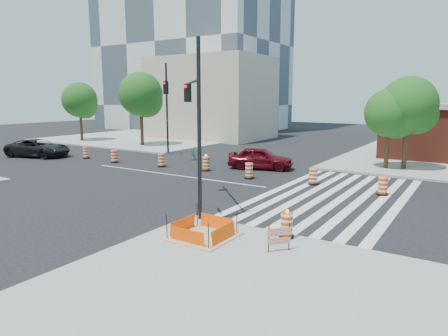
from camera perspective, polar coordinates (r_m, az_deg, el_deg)
The scene contains 23 objects.
ground at distance 26.88m, azimuth -7.40°, elevation -0.97°, with size 120.00×120.00×0.00m, color black.
sidewalk_nw at distance 52.05m, azimuth -9.80°, elevation 4.36°, with size 22.00×22.00×0.15m, color gray.
crosswalk_east at distance 21.64m, azimuth 15.43°, elevation -3.94°, with size 6.75×13.50×0.01m.
lane_centerline at distance 26.88m, azimuth -7.40°, elevation -0.96°, with size 14.00×0.12×0.01m, color silver.
excavation_pit at distance 14.59m, azimuth -3.08°, elevation -9.50°, with size 2.20×2.20×0.90m.
beige_midrise at distance 51.19m, azimuth -1.85°, elevation 9.93°, with size 14.00×10.00×10.00m, color tan.
red_coupe at distance 28.86m, azimuth 5.24°, elevation 1.41°, with size 1.86×4.63×1.58m, color #50060F.
dark_suv at distance 38.27m, azimuth -25.04°, elevation 2.61°, with size 2.56×5.55×1.54m, color black.
signal_pole_se at distance 17.47m, azimuth -4.20°, elevation 7.94°, with size 3.86×4.08×7.26m.
signal_pole_nw at distance 35.04m, azimuth -8.21°, elevation 9.60°, with size 4.01×4.69×7.98m.
pit_drum at distance 14.53m, azimuth 8.95°, elevation -8.19°, with size 0.53×0.53×1.05m.
barricade at distance 13.24m, azimuth 7.87°, elevation -9.61°, with size 0.56×0.61×0.94m.
tree_north_a at distance 49.58m, azimuth -19.85°, elevation 8.87°, with size 4.02×4.02×6.83m.
tree_north_b at distance 42.91m, azimuth -11.73°, elevation 9.96°, with size 4.54×4.54×7.73m.
tree_north_c at distance 30.32m, azimuth 22.62°, elevation 6.90°, with size 3.40×3.37×5.73m.
tree_north_d at distance 30.61m, azimuth 24.92°, elevation 7.81°, with size 3.87×3.86×6.56m.
median_drum_0 at distance 35.66m, azimuth -19.12°, elevation 2.04°, with size 0.60×0.60×1.02m.
median_drum_1 at distance 32.73m, azimuth -15.41°, elevation 1.57°, with size 0.60×0.60×1.02m.
median_drum_2 at distance 30.02m, azimuth -8.92°, elevation 1.07°, with size 0.60×0.60×1.02m.
median_drum_3 at distance 28.04m, azimuth -2.58°, elevation 0.57°, with size 0.60×0.60×1.18m.
median_drum_4 at distance 25.35m, azimuth 3.60°, elevation -0.47°, with size 0.60×0.60×1.02m.
median_drum_5 at distance 24.17m, azimuth 12.62°, elevation -1.22°, with size 0.60×0.60×1.02m.
median_drum_6 at distance 22.66m, azimuth 21.74°, elevation -2.45°, with size 0.60×0.60×1.02m.
Camera 1 is at (17.09, -20.12, 5.10)m, focal length 32.00 mm.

